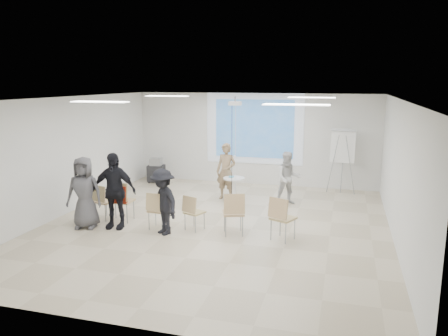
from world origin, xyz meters
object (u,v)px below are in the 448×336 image
(flipchart_easel, at_px, (343,147))
(audience_mid, at_px, (163,197))
(audience_left, at_px, (114,185))
(chair_right_far, at_px, (281,215))
(chair_left_mid, at_px, (121,198))
(chair_left_inner, at_px, (157,208))
(audience_outer, at_px, (84,188))
(player_left, at_px, (226,168))
(chair_center, at_px, (192,210))
(av_cart, at_px, (156,171))
(player_right, at_px, (288,175))
(pedestal_table, at_px, (234,188))
(chair_right_inner, at_px, (234,210))
(chair_far_left, at_px, (103,199))
(laptop, at_px, (159,209))

(flipchart_easel, bearing_deg, audience_mid, -122.38)
(audience_left, bearing_deg, chair_right_far, -3.13)
(chair_left_mid, relative_size, chair_left_inner, 1.13)
(audience_outer, bearing_deg, player_left, 40.25)
(chair_center, height_order, av_cart, chair_center)
(player_right, bearing_deg, flipchart_easel, 31.67)
(pedestal_table, height_order, chair_left_mid, chair_left_mid)
(chair_left_mid, bearing_deg, audience_mid, -23.30)
(chair_left_inner, xyz_separation_m, chair_right_inner, (1.80, 0.10, 0.06))
(player_right, height_order, audience_outer, audience_outer)
(chair_left_mid, distance_m, chair_left_inner, 1.12)
(audience_outer, distance_m, av_cart, 4.80)
(chair_right_inner, xyz_separation_m, flipchart_easel, (2.24, 4.45, 0.87))
(chair_right_far, distance_m, audience_outer, 4.57)
(chair_far_left, xyz_separation_m, audience_mid, (1.85, -0.56, 0.33))
(chair_center, relative_size, laptop, 2.56)
(chair_left_mid, bearing_deg, audience_outer, -136.59)
(flipchart_easel, bearing_deg, player_right, -125.84)
(chair_left_mid, bearing_deg, chair_far_left, 175.22)
(laptop, relative_size, audience_left, 0.16)
(chair_right_far, bearing_deg, av_cart, 162.01)
(chair_far_left, xyz_separation_m, av_cart, (-0.43, 4.12, -0.14))
(chair_far_left, relative_size, chair_left_inner, 1.00)
(chair_left_inner, distance_m, audience_outer, 1.76)
(player_right, bearing_deg, audience_outer, -159.18)
(chair_left_mid, relative_size, chair_right_far, 1.03)
(chair_left_inner, xyz_separation_m, av_cart, (-2.03, 4.45, -0.15))
(pedestal_table, xyz_separation_m, chair_left_mid, (-2.21, -2.41, 0.18))
(chair_far_left, height_order, chair_right_far, chair_right_far)
(chair_far_left, xyz_separation_m, chair_center, (2.41, -0.17, -0.03))
(laptop, bearing_deg, chair_right_far, -178.30)
(pedestal_table, xyz_separation_m, player_right, (1.49, 0.26, 0.41))
(chair_far_left, bearing_deg, chair_right_inner, 13.43)
(chair_center, bearing_deg, laptop, -154.50)
(chair_left_mid, height_order, audience_outer, audience_outer)
(pedestal_table, bearing_deg, audience_mid, -106.83)
(player_right, distance_m, audience_mid, 3.98)
(player_right, height_order, chair_right_inner, player_right)
(player_left, xyz_separation_m, audience_outer, (-2.51, -3.31, 0.01))
(chair_right_inner, relative_size, audience_left, 0.48)
(chair_left_inner, bearing_deg, player_left, 77.42)
(chair_far_left, xyz_separation_m, chair_right_far, (4.46, -0.29, 0.05))
(chair_left_inner, relative_size, flipchart_easel, 0.45)
(chair_left_mid, xyz_separation_m, chair_right_inner, (2.88, -0.20, -0.01))
(chair_right_inner, distance_m, chair_right_far, 1.06)
(player_left, distance_m, audience_left, 3.64)
(chair_far_left, bearing_deg, player_left, 65.10)
(chair_far_left, relative_size, audience_left, 0.43)
(chair_left_inner, xyz_separation_m, flipchart_easel, (4.04, 4.55, 0.93))
(av_cart, bearing_deg, pedestal_table, -37.58)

